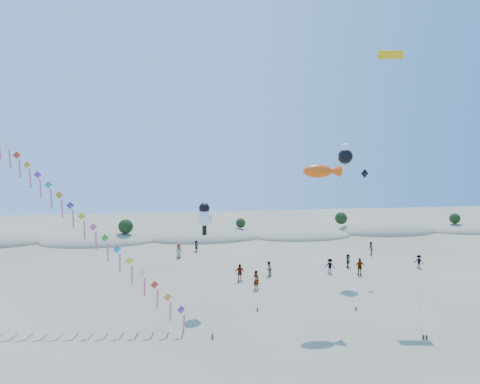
# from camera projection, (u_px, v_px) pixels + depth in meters

# --- Properties ---
(dune_ridge) EXTENTS (145.30, 11.49, 5.57)m
(dune_ridge) POSITION_uv_depth(u_px,v_px,m) (211.00, 237.00, 64.65)
(dune_ridge) COLOR gray
(dune_ridge) RESTS_ON ground
(kite_train) EXTENTS (23.21, 13.07, 19.74)m
(kite_train) POSITION_uv_depth(u_px,v_px,m) (50.00, 187.00, 31.71)
(kite_train) COLOR #3F2D1E
(kite_train) RESTS_ON ground
(fish_kite) EXTENTS (7.06, 6.57, 12.03)m
(fish_kite) POSITION_uv_depth(u_px,v_px,m) (322.00, 171.00, 31.71)
(fish_kite) COLOR #3F2D1E
(fish_kite) RESTS_ON ground
(cartoon_kite_low) EXTENTS (4.85, 2.78, 8.81)m
(cartoon_kite_low) POSITION_uv_depth(u_px,v_px,m) (204.00, 216.00, 33.54)
(cartoon_kite_low) COLOR #3F2D1E
(cartoon_kite_low) RESTS_ON ground
(cartoon_kite_high) EXTENTS (4.47, 11.23, 14.23)m
(cartoon_kite_high) POSITION_uv_depth(u_px,v_px,m) (345.00, 155.00, 42.74)
(cartoon_kite_high) COLOR #3F2D1E
(cartoon_kite_high) RESTS_ON ground
(parafoil_kite) EXTENTS (3.92, 10.68, 22.35)m
(parafoil_kite) POSITION_uv_depth(u_px,v_px,m) (391.00, 59.00, 36.23)
(parafoil_kite) COLOR #3F2D1E
(parafoil_kite) RESTS_ON ground
(dark_kite) EXTENTS (8.54, 10.22, 11.49)m
(dark_kite) POSITION_uv_depth(u_px,v_px,m) (400.00, 206.00, 40.14)
(dark_kite) COLOR #3F2D1E
(dark_kite) RESTS_ON ground
(beachgoers) EXTENTS (28.30, 18.35, 1.85)m
(beachgoers) POSITION_uv_depth(u_px,v_px,m) (297.00, 260.00, 46.55)
(beachgoers) COLOR slate
(beachgoers) RESTS_ON ground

